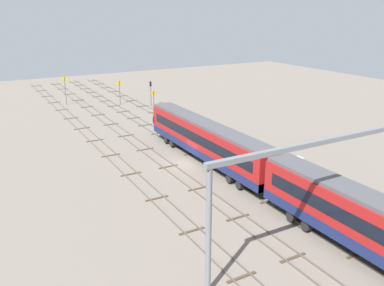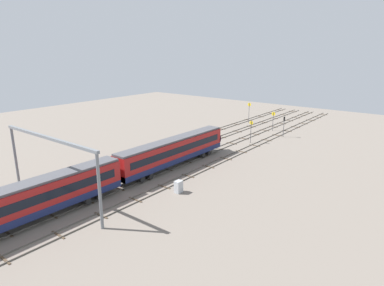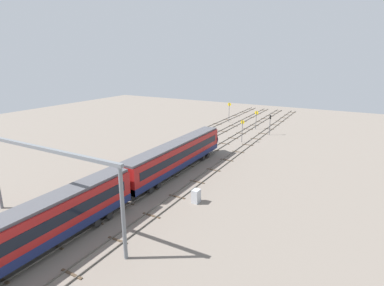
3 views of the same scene
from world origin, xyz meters
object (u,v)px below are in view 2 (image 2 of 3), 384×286
object	(u,v)px
speed_sign_far_trackside	(273,118)
relay_cabinet	(179,187)
overhead_gantry	(49,154)
train	(34,201)
speed_sign_near_foreground	(251,129)
speed_sign_mid_trackside	(249,110)
signal_light_trackside_approach	(284,124)

from	to	relation	value
speed_sign_far_trackside	relay_cabinet	distance (m)	43.37
overhead_gantry	speed_sign_far_trackside	distance (m)	55.87
train	overhead_gantry	size ratio (longest dim) A/B	3.76
overhead_gantry	speed_sign_near_foreground	size ratio (longest dim) A/B	4.16
train	speed_sign_mid_trackside	xyz separation A→B (m)	(64.01, 7.59, 0.93)
train	signal_light_trackside_approach	distance (m)	55.36
speed_sign_near_foreground	speed_sign_mid_trackside	distance (m)	20.96
speed_sign_mid_trackside	speed_sign_far_trackside	distance (m)	10.37
signal_light_trackside_approach	relay_cabinet	distance (m)	38.63
speed_sign_mid_trackside	signal_light_trackside_approach	bearing A→B (deg)	-122.93
speed_sign_mid_trackside	relay_cabinet	distance (m)	50.01
overhead_gantry	relay_cabinet	size ratio (longest dim) A/B	11.62
train	speed_sign_far_trackside	distance (m)	59.37
signal_light_trackside_approach	relay_cabinet	xyz separation A→B (m)	(-38.55, -1.27, -2.23)
overhead_gantry	speed_sign_near_foreground	xyz separation A→B (m)	(42.10, -5.32, -3.82)
speed_sign_mid_trackside	speed_sign_far_trackside	size ratio (longest dim) A/B	1.18
relay_cabinet	train	bearing A→B (deg)	155.19
train	overhead_gantry	distance (m)	6.16
speed_sign_near_foreground	speed_sign_mid_trackside	bearing A→B (deg)	29.93
speed_sign_near_foreground	signal_light_trackside_approach	bearing A→B (deg)	-20.77
train	relay_cabinet	size ratio (longest dim) A/B	43.65
signal_light_trackside_approach	relay_cabinet	bearing A→B (deg)	-178.11
speed_sign_far_trackside	relay_cabinet	xyz separation A→B (m)	(-42.90, -5.94, -2.21)
speed_sign_near_foreground	relay_cabinet	size ratio (longest dim) A/B	2.79
speed_sign_mid_trackside	overhead_gantry	bearing A→B (deg)	-175.13
speed_sign_mid_trackside	signal_light_trackside_approach	xyz separation A→B (m)	(-9.02, -13.92, -0.50)
overhead_gantry	signal_light_trackside_approach	size ratio (longest dim) A/B	4.23
train	speed_sign_mid_trackside	bearing A→B (deg)	6.76
speed_sign_mid_trackside	train	bearing A→B (deg)	-173.24
train	speed_sign_near_foreground	distance (m)	45.94
overhead_gantry	speed_sign_near_foreground	bearing A→B (deg)	-7.21
overhead_gantry	speed_sign_mid_trackside	bearing A→B (deg)	4.87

